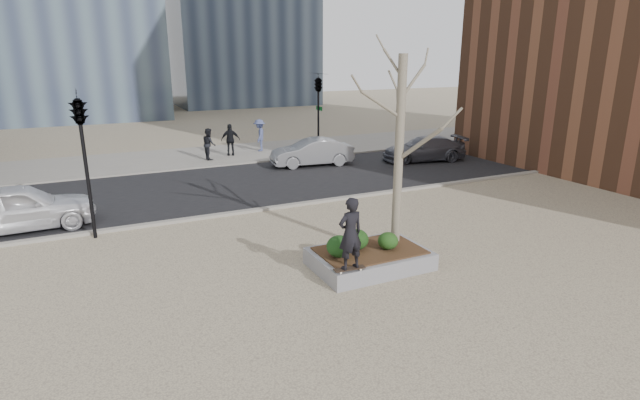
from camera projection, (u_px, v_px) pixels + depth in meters
name	position (u px, v px, depth m)	size (l,w,h in m)	color
ground	(336.00, 274.00, 12.93)	(120.00, 120.00, 0.00)	tan
street	(229.00, 186.00, 21.56)	(60.00, 8.00, 0.02)	black
far_sidewalk	(194.00, 157.00, 27.61)	(60.00, 6.00, 0.02)	gray
planter	(370.00, 259.00, 13.28)	(3.00, 2.00, 0.45)	gray
planter_mulch	(370.00, 250.00, 13.21)	(2.70, 1.70, 0.04)	#382314
sycamore_tree	(400.00, 121.00, 12.96)	(2.80, 2.80, 6.60)	gray
shrub_left	(339.00, 246.00, 12.67)	(0.66, 0.66, 0.56)	#113512
shrub_middle	(356.00, 239.00, 13.17)	(0.64, 0.64, 0.55)	#173310
shrub_right	(388.00, 241.00, 13.19)	(0.54, 0.54, 0.46)	#153F14
skateboard	(350.00, 270.00, 11.99)	(0.78, 0.20, 0.07)	black
skateboarder	(350.00, 234.00, 11.73)	(0.65, 0.42, 1.77)	black
police_car	(19.00, 208.00, 15.86)	(1.80, 4.47, 1.52)	white
car_silver	(312.00, 152.00, 25.27)	(1.44, 4.13, 1.36)	gray
car_third	(424.00, 149.00, 26.43)	(1.79, 4.41, 1.28)	#51515C
pedestrian_a	(209.00, 144.00, 26.68)	(0.82, 0.64, 1.68)	black
pedestrian_b	(260.00, 135.00, 29.02)	(1.19, 0.69, 1.85)	#475180
pedestrian_c	(231.00, 140.00, 27.69)	(1.03, 0.43, 1.76)	black
traffic_light_near	(86.00, 167.00, 14.83)	(0.60, 2.48, 4.50)	black
traffic_light_far	(318.00, 115.00, 27.63)	(0.60, 2.48, 4.50)	black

